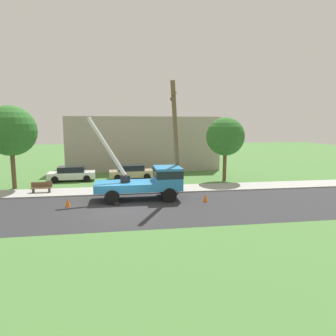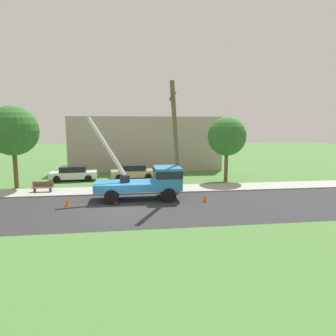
{
  "view_description": "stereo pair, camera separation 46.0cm",
  "coord_description": "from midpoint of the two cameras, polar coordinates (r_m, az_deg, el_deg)",
  "views": [
    {
      "loc": [
        0.02,
        -18.74,
        5.33
      ],
      "look_at": [
        3.55,
        3.61,
        2.1
      ],
      "focal_mm": 31.68,
      "sensor_mm": 36.0,
      "label": 1
    },
    {
      "loc": [
        0.48,
        -18.81,
        5.33
      ],
      "look_at": [
        3.55,
        3.61,
        2.1
      ],
      "focal_mm": 31.68,
      "sensor_mm": 36.0,
      "label": 2
    }
  ],
  "objects": [
    {
      "name": "park_bench",
      "position": [
        25.7,
        -22.49,
        -3.43
      ],
      "size": [
        1.6,
        0.45,
        0.9
      ],
      "color": "brown",
      "rests_on": "ground"
    },
    {
      "name": "traffic_cone_behind",
      "position": [
        20.98,
        -18.18,
        -6.23
      ],
      "size": [
        0.36,
        0.36,
        0.56
      ],
      "primitive_type": "cone",
      "color": "orange",
      "rests_on": "ground"
    },
    {
      "name": "road_asphalt",
      "position": [
        19.52,
        -8.31,
        -7.81
      ],
      "size": [
        80.0,
        8.15,
        0.01
      ],
      "primitive_type": "cube",
      "color": "#2B2B2D",
      "rests_on": "ground"
    },
    {
      "name": "roadside_tree_far",
      "position": [
        28.23,
        -27.29,
        6.36
      ],
      "size": [
        4.2,
        4.2,
        7.03
      ],
      "color": "brown",
      "rests_on": "ground"
    },
    {
      "name": "lowrise_building_backdrop",
      "position": [
        37.34,
        -3.98,
        4.82
      ],
      "size": [
        18.0,
        6.0,
        6.4
      ],
      "primitive_type": "cube",
      "color": "#A5998C",
      "rests_on": "ground"
    },
    {
      "name": "roadside_tree_near",
      "position": [
        29.13,
        11.71,
        5.91
      ],
      "size": [
        3.69,
        3.69,
        6.16
      ],
      "color": "brown",
      "rests_on": "ground"
    },
    {
      "name": "parked_sedan_tan",
      "position": [
        30.21,
        -6.34,
        -0.73
      ],
      "size": [
        4.53,
        2.24,
        1.42
      ],
      "color": "tan",
      "rests_on": "ground"
    },
    {
      "name": "ground_plane",
      "position": [
        31.23,
        -8.14,
        -1.8
      ],
      "size": [
        120.0,
        120.0,
        0.0
      ],
      "primitive_type": "plane",
      "color": "#477538"
    },
    {
      "name": "sidewalk_strip",
      "position": [
        24.86,
        -8.22,
        -4.23
      ],
      "size": [
        80.0,
        2.89,
        0.1
      ],
      "primitive_type": "cube",
      "color": "#9E9E99",
      "rests_on": "ground"
    },
    {
      "name": "traffic_cone_curbside",
      "position": [
        23.35,
        1.2,
        -4.38
      ],
      "size": [
        0.36,
        0.36,
        0.56
      ],
      "primitive_type": "cone",
      "color": "orange",
      "rests_on": "ground"
    },
    {
      "name": "leaning_utility_pole",
      "position": [
        21.98,
        2.09,
        5.54
      ],
      "size": [
        1.5,
        3.76,
        8.5
      ],
      "color": "brown",
      "rests_on": "ground"
    },
    {
      "name": "utility_truck",
      "position": [
        21.7,
        -2.96,
        -2.31
      ],
      "size": [
        6.77,
        3.2,
        5.98
      ],
      "color": "#2D84C6",
      "rests_on": "ground"
    },
    {
      "name": "traffic_cone_ahead",
      "position": [
        21.2,
        7.75,
        -5.74
      ],
      "size": [
        0.36,
        0.36,
        0.56
      ],
      "primitive_type": "cone",
      "color": "orange",
      "rests_on": "ground"
    },
    {
      "name": "parked_sedan_white",
      "position": [
        30.46,
        -17.28,
        -0.98
      ],
      "size": [
        4.48,
        2.16,
        1.42
      ],
      "color": "silver",
      "rests_on": "ground"
    }
  ]
}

